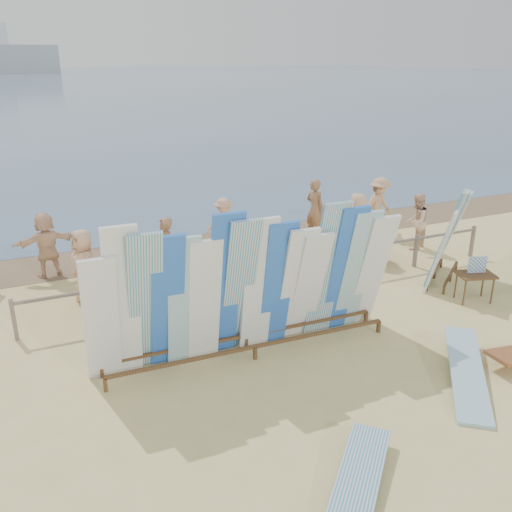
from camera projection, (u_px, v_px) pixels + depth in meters
name	position (u px, v px, depth m)	size (l,w,h in m)	color
ground	(350.00, 348.00, 10.66)	(160.00, 160.00, 0.00)	#DBC97E
ocean	(32.00, 80.00, 120.33)	(320.00, 240.00, 0.02)	#486280
wet_sand_strip	(222.00, 240.00, 16.83)	(40.00, 2.60, 0.01)	brown
fence	(283.00, 267.00, 13.01)	(12.08, 0.08, 0.90)	#7E6C5F
main_surfboard_rack	(250.00, 290.00, 10.01)	(5.95, 0.98, 2.97)	brown
side_surfboard_rack	(447.00, 239.00, 13.48)	(2.05, 1.79, 2.46)	brown
vendor_table	(474.00, 286.00, 12.58)	(0.95, 0.79, 1.10)	brown
flat_board_b	(465.00, 380.00, 9.60)	(0.56, 2.70, 0.07)	#80B7CE
flat_board_e	(353.00, 506.00, 6.94)	(0.56, 2.70, 0.07)	silver
beach_chair_left	(265.00, 268.00, 13.98)	(0.72, 0.73, 0.83)	#AD1224
beach_chair_right	(337.00, 261.00, 14.40)	(0.81, 0.82, 0.91)	#AD1224
stroller	(374.00, 246.00, 14.97)	(0.71, 0.91, 1.13)	#AD1224
beachgoer_0	(85.00, 267.00, 12.34)	(0.86, 0.41, 1.77)	tan
beachgoer_8	(416.00, 222.00, 15.83)	(0.81, 0.39, 1.66)	beige
beachgoer_3	(224.00, 223.00, 15.88)	(0.99, 0.41, 1.53)	tan
beachgoer_1	(166.00, 252.00, 13.25)	(0.64, 0.35, 1.75)	#8C6042
beachgoer_6	(357.00, 227.00, 15.01)	(0.92, 0.44, 1.88)	tan
beachgoer_2	(111.00, 272.00, 11.93)	(0.89, 0.43, 1.82)	beige
beachgoer_7	(315.00, 209.00, 16.69)	(0.69, 0.38, 1.88)	#8C6042
beachgoer_9	(379.00, 206.00, 17.12)	(1.18, 0.49, 1.83)	tan
beachgoer_11	(47.00, 244.00, 13.85)	(1.59, 0.52, 1.72)	beige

